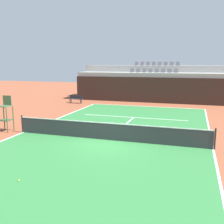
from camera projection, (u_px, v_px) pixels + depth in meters
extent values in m
plane|color=brown|center=(108.00, 140.00, 14.55)|extent=(80.00, 80.00, 0.00)
cube|color=#2D7238|center=(108.00, 140.00, 14.55)|extent=(11.00, 24.00, 0.01)
cube|color=white|center=(146.00, 106.00, 25.77)|extent=(11.00, 0.10, 0.00)
cube|color=white|center=(23.00, 132.00, 16.14)|extent=(0.10, 24.00, 0.00)
cube|color=white|center=(213.00, 149.00, 12.95)|extent=(0.10, 24.00, 0.00)
cube|color=white|center=(134.00, 117.00, 20.56)|extent=(8.26, 0.10, 0.00)
cube|color=white|center=(123.00, 127.00, 17.55)|extent=(0.10, 6.40, 0.00)
cube|color=black|center=(151.00, 90.00, 28.10)|extent=(17.06, 0.30, 2.70)
cube|color=#9E9E99|center=(153.00, 87.00, 29.32)|extent=(17.06, 2.40, 3.15)
cube|color=#9E9E99|center=(156.00, 82.00, 31.50)|extent=(17.06, 2.40, 3.90)
cube|color=slate|center=(132.00, 72.00, 29.74)|extent=(0.44, 0.44, 0.04)
cube|color=slate|center=(132.00, 70.00, 29.89)|extent=(0.44, 0.04, 0.40)
cube|color=slate|center=(138.00, 72.00, 29.54)|extent=(0.44, 0.44, 0.04)
cube|color=slate|center=(138.00, 70.00, 29.68)|extent=(0.44, 0.04, 0.40)
cube|color=slate|center=(144.00, 72.00, 29.33)|extent=(0.44, 0.44, 0.04)
cube|color=slate|center=(144.00, 70.00, 29.48)|extent=(0.44, 0.04, 0.40)
cube|color=slate|center=(150.00, 72.00, 29.13)|extent=(0.44, 0.44, 0.04)
cube|color=slate|center=(150.00, 70.00, 29.28)|extent=(0.44, 0.04, 0.40)
cube|color=slate|center=(156.00, 72.00, 28.93)|extent=(0.44, 0.44, 0.04)
cube|color=slate|center=(157.00, 70.00, 29.08)|extent=(0.44, 0.04, 0.40)
cube|color=slate|center=(163.00, 72.00, 28.72)|extent=(0.44, 0.44, 0.04)
cube|color=slate|center=(163.00, 70.00, 28.87)|extent=(0.44, 0.04, 0.40)
cube|color=slate|center=(169.00, 73.00, 28.52)|extent=(0.44, 0.44, 0.04)
cube|color=slate|center=(170.00, 70.00, 28.67)|extent=(0.44, 0.04, 0.40)
cube|color=slate|center=(176.00, 73.00, 28.32)|extent=(0.44, 0.44, 0.04)
cube|color=slate|center=(176.00, 70.00, 28.47)|extent=(0.44, 0.04, 0.40)
cube|color=slate|center=(136.00, 65.00, 31.86)|extent=(0.44, 0.44, 0.04)
cube|color=slate|center=(137.00, 63.00, 32.00)|extent=(0.44, 0.04, 0.40)
cube|color=slate|center=(142.00, 65.00, 31.65)|extent=(0.44, 0.44, 0.04)
cube|color=slate|center=(142.00, 63.00, 31.80)|extent=(0.44, 0.04, 0.40)
cube|color=slate|center=(148.00, 65.00, 31.45)|extent=(0.44, 0.44, 0.04)
cube|color=slate|center=(148.00, 63.00, 31.60)|extent=(0.44, 0.04, 0.40)
cube|color=slate|center=(154.00, 65.00, 31.25)|extent=(0.44, 0.44, 0.04)
cube|color=slate|center=(154.00, 63.00, 31.39)|extent=(0.44, 0.04, 0.40)
cube|color=slate|center=(159.00, 65.00, 31.04)|extent=(0.44, 0.44, 0.04)
cube|color=slate|center=(160.00, 63.00, 31.19)|extent=(0.44, 0.04, 0.40)
cube|color=slate|center=(165.00, 65.00, 30.84)|extent=(0.44, 0.44, 0.04)
cube|color=slate|center=(166.00, 63.00, 30.99)|extent=(0.44, 0.04, 0.40)
cube|color=slate|center=(172.00, 65.00, 30.64)|extent=(0.44, 0.44, 0.04)
cube|color=slate|center=(172.00, 63.00, 30.78)|extent=(0.44, 0.04, 0.40)
cube|color=slate|center=(178.00, 65.00, 30.43)|extent=(0.44, 0.44, 0.04)
cube|color=slate|center=(178.00, 63.00, 30.58)|extent=(0.44, 0.04, 0.40)
cylinder|color=black|center=(22.00, 124.00, 16.06)|extent=(0.08, 0.08, 1.07)
cylinder|color=black|center=(215.00, 139.00, 12.84)|extent=(0.08, 0.08, 1.07)
cube|color=#333338|center=(108.00, 132.00, 14.47)|extent=(10.90, 0.02, 0.92)
cube|color=white|center=(108.00, 123.00, 14.38)|extent=(10.90, 0.04, 0.05)
cylinder|color=#334C2D|center=(7.00, 120.00, 15.99)|extent=(0.06, 0.06, 1.55)
cylinder|color=#334C2D|center=(4.00, 118.00, 16.75)|extent=(0.06, 0.06, 1.55)
cylinder|color=#334C2D|center=(13.00, 118.00, 16.55)|extent=(0.06, 0.06, 1.55)
cube|color=#334C2D|center=(6.00, 120.00, 16.38)|extent=(0.70, 0.60, 0.04)
cube|color=#3F5938|center=(4.00, 106.00, 16.22)|extent=(0.60, 0.60, 0.05)
cube|color=#3F5938|center=(7.00, 100.00, 16.43)|extent=(0.60, 0.04, 0.60)
cube|color=#232328|center=(76.00, 99.00, 27.83)|extent=(1.50, 0.40, 0.05)
cube|color=#232328|center=(76.00, 97.00, 27.96)|extent=(1.50, 0.04, 0.36)
cube|color=#2D2D33|center=(70.00, 101.00, 27.91)|extent=(0.06, 0.06, 0.42)
cube|color=#2D2D33|center=(80.00, 102.00, 27.56)|extent=(0.06, 0.06, 0.42)
cube|color=#2D2D33|center=(71.00, 101.00, 28.18)|extent=(0.06, 0.06, 0.42)
cube|color=#2D2D33|center=(81.00, 101.00, 27.83)|extent=(0.06, 0.06, 0.42)
sphere|color=#CCE033|center=(19.00, 180.00, 9.45)|extent=(0.07, 0.07, 0.07)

